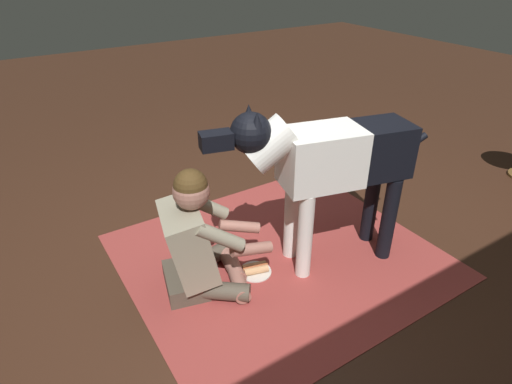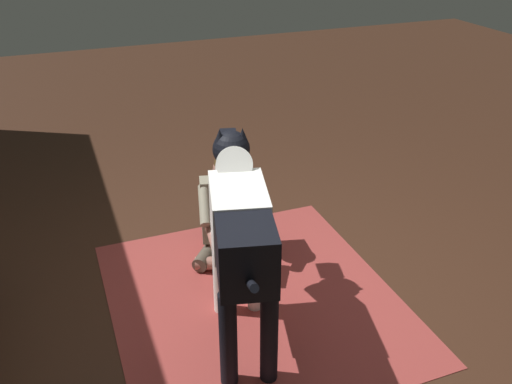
% 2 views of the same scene
% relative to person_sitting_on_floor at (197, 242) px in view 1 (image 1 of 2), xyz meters
% --- Properties ---
extents(ground_plane, '(14.83, 14.83, 0.00)m').
position_rel_person_sitting_on_floor_xyz_m(ground_plane, '(-0.58, -0.08, -0.33)').
color(ground_plane, '#3C2216').
extents(area_rug, '(2.00, 1.82, 0.01)m').
position_rel_person_sitting_on_floor_xyz_m(area_rug, '(-0.59, 0.03, -0.33)').
color(area_rug, '#9A3934').
rests_on(area_rug, ground).
extents(person_sitting_on_floor, '(0.71, 0.58, 0.82)m').
position_rel_person_sitting_on_floor_xyz_m(person_sitting_on_floor, '(0.00, 0.00, 0.00)').
color(person_sitting_on_floor, brown).
rests_on(person_sitting_on_floor, ground).
extents(large_dog, '(1.44, 0.51, 1.13)m').
position_rel_person_sitting_on_floor_xyz_m(large_dog, '(-0.81, 0.20, 0.40)').
color(large_dog, white).
rests_on(large_dog, ground).
extents(hot_dog_on_plate, '(0.21, 0.21, 0.06)m').
position_rel_person_sitting_on_floor_xyz_m(hot_dog_on_plate, '(-0.35, 0.09, -0.31)').
color(hot_dog_on_plate, silver).
rests_on(hot_dog_on_plate, ground).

